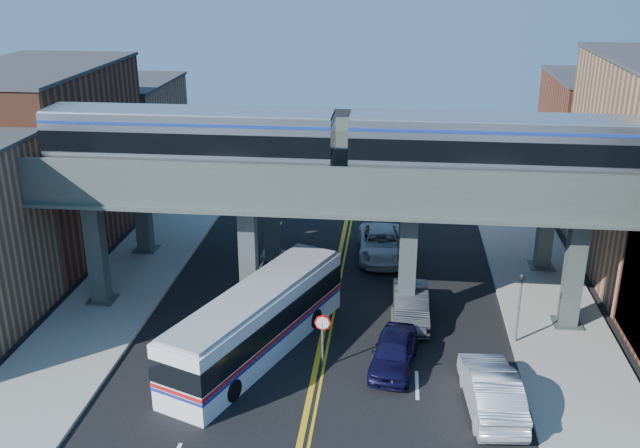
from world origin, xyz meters
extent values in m
plane|color=black|center=(0.00, 0.00, 0.00)|extent=(120.00, 120.00, 0.00)
cube|color=gray|center=(-11.50, 10.00, 0.08)|extent=(5.00, 70.00, 0.16)
cube|color=gray|center=(11.50, 10.00, 0.08)|extent=(5.00, 70.00, 0.16)
cube|color=brown|center=(-18.50, 16.00, 5.50)|extent=(8.00, 14.00, 11.00)
cube|color=#9E7552|center=(-18.50, 29.00, 4.00)|extent=(8.00, 10.00, 8.00)
cube|color=brown|center=(18.50, 29.00, 4.50)|extent=(8.00, 10.00, 9.00)
cube|color=#404A47|center=(-12.00, 8.00, 3.00)|extent=(0.85, 0.85, 6.00)
cube|color=#404A47|center=(-4.00, 8.00, 3.00)|extent=(0.85, 0.85, 6.00)
cube|color=#404A47|center=(4.00, 8.00, 3.00)|extent=(0.85, 0.85, 6.00)
cube|color=#404A47|center=(12.00, 8.00, 3.00)|extent=(0.85, 0.85, 6.00)
cube|color=#49534C|center=(0.00, 8.00, 6.70)|extent=(52.00, 3.60, 1.40)
cube|color=#404A47|center=(-12.00, 15.00, 3.00)|extent=(0.85, 0.85, 6.00)
cube|color=#404A47|center=(-4.00, 15.00, 3.00)|extent=(0.85, 0.85, 6.00)
cube|color=#404A47|center=(4.00, 15.00, 3.00)|extent=(0.85, 0.85, 6.00)
cube|color=#404A47|center=(12.00, 15.00, 3.00)|extent=(0.85, 0.85, 6.00)
cube|color=#49534C|center=(0.00, 15.00, 6.70)|extent=(52.00, 3.60, 1.40)
cube|color=black|center=(-11.07, 8.00, 7.51)|extent=(2.00, 2.00, 0.23)
cube|color=black|center=(-2.23, 8.00, 7.51)|extent=(2.00, 2.00, 0.23)
cube|color=#AFB3B9|center=(-6.65, 8.00, 9.08)|extent=(13.81, 2.64, 2.91)
cube|color=black|center=(-6.65, 8.00, 9.23)|extent=(13.83, 2.70, 1.00)
cube|color=black|center=(3.54, 8.00, 7.51)|extent=(2.00, 2.00, 0.23)
cube|color=black|center=(12.38, 8.00, 7.51)|extent=(2.00, 2.00, 0.23)
cube|color=#AFB3B9|center=(7.96, 8.00, 9.08)|extent=(13.81, 2.64, 2.91)
cube|color=black|center=(7.96, 8.00, 9.23)|extent=(13.83, 2.70, 1.00)
cylinder|color=slate|center=(0.30, 3.00, 1.15)|extent=(0.09, 0.09, 2.30)
cylinder|color=red|center=(0.30, 3.00, 2.25)|extent=(0.76, 0.04, 0.76)
cylinder|color=slate|center=(9.20, 6.00, 1.60)|extent=(0.12, 0.12, 3.20)
imported|color=black|center=(9.20, 6.00, 3.65)|extent=(0.15, 0.18, 0.90)
cube|color=white|center=(-2.82, 4.00, 1.52)|extent=(6.82, 11.87, 3.04)
cube|color=black|center=(-2.82, 4.00, 1.91)|extent=(6.89, 11.93, 1.03)
cube|color=#B21419|center=(-2.82, 4.00, 1.23)|extent=(6.88, 11.92, 0.18)
cylinder|color=black|center=(-4.25, 0.51, 0.49)|extent=(2.83, 1.91, 0.98)
cylinder|color=black|center=(-1.57, 7.05, 0.49)|extent=(2.83, 1.91, 0.98)
imported|color=black|center=(3.46, 3.34, 0.77)|extent=(2.43, 4.75, 1.55)
imported|color=#313134|center=(4.26, 7.90, 0.81)|extent=(1.85, 4.96, 1.62)
imported|color=#BBBBBD|center=(2.56, 15.88, 0.83)|extent=(3.12, 6.12, 1.66)
imported|color=#BDBCC2|center=(3.56, 24.51, 0.79)|extent=(2.30, 5.49, 1.58)
imported|color=silver|center=(7.42, 0.61, 0.91)|extent=(2.37, 5.68, 1.83)
camera|label=1|loc=(3.16, -24.51, 17.40)|focal=40.00mm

